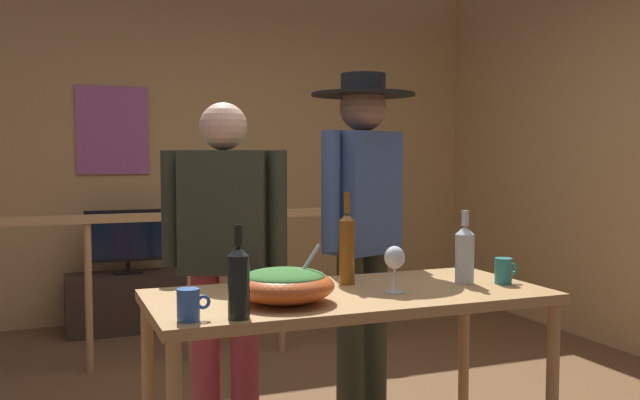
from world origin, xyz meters
TOP-DOWN VIEW (x-y plane):
  - back_wall at (0.00, 2.74)m, footprint 4.88×0.10m
  - side_wall_right at (2.44, 0.82)m, footprint 0.10×4.12m
  - framed_picture at (-0.70, 2.68)m, footprint 0.54×0.03m
  - stair_railing at (-0.17, 1.42)m, footprint 3.15×0.10m
  - tv_console at (-0.63, 2.39)m, footprint 0.90×0.40m
  - flat_screen_tv at (-0.63, 2.36)m, footprint 0.62×0.12m
  - serving_table at (-0.09, -0.48)m, footprint 1.55×0.70m
  - salad_bowl at (-0.39, -0.59)m, footprint 0.36×0.36m
  - wine_glass at (0.06, -0.57)m, footprint 0.08×0.08m
  - wine_bottle_dark at (-0.61, -0.77)m, footprint 0.07×0.07m
  - wine_bottle_amber at (-0.04, -0.33)m, footprint 0.07×0.07m
  - wine_bottle_clear at (0.42, -0.50)m, footprint 0.08×0.08m
  - mug_blue at (-0.77, -0.74)m, footprint 0.11×0.07m
  - mug_teal at (0.57, -0.56)m, footprint 0.11×0.07m
  - person_standing_left at (-0.44, 0.14)m, footprint 0.53×0.35m
  - person_standing_right at (0.25, 0.14)m, footprint 0.50×0.50m

SIDE VIEW (x-z plane):
  - tv_console at x=-0.63m, z-range 0.00..0.43m
  - stair_railing at x=-0.17m, z-range 0.13..1.14m
  - serving_table at x=-0.09m, z-range 0.31..1.09m
  - flat_screen_tv at x=-0.63m, z-range 0.47..0.95m
  - mug_blue at x=-0.77m, z-range 0.78..0.89m
  - mug_teal at x=0.57m, z-range 0.78..0.89m
  - salad_bowl at x=-0.39m, z-range 0.75..0.96m
  - wine_bottle_clear at x=0.42m, z-range 0.75..1.06m
  - wine_bottle_dark at x=-0.61m, z-range 0.75..1.06m
  - person_standing_left at x=-0.44m, z-range 0.13..1.68m
  - wine_glass at x=0.06m, z-range 0.82..1.00m
  - wine_bottle_amber at x=-0.04m, z-range 0.75..1.13m
  - person_standing_right at x=0.25m, z-range 0.17..1.88m
  - back_wall at x=0.00m, z-range 0.00..2.81m
  - side_wall_right at x=2.44m, z-range 0.00..2.81m
  - framed_picture at x=-0.70m, z-range 1.17..1.84m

